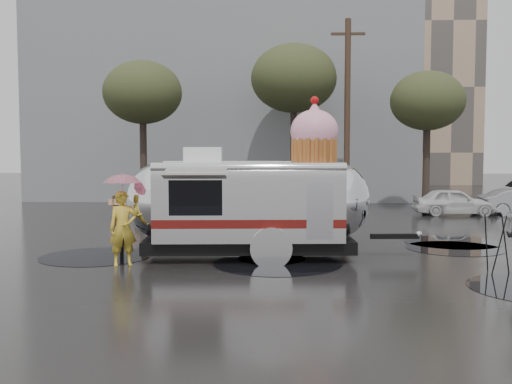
{
  "coord_description": "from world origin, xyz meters",
  "views": [
    {
      "loc": [
        -0.72,
        -14.56,
        2.86
      ],
      "look_at": [
        -1.33,
        1.33,
        1.75
      ],
      "focal_mm": 42.0,
      "sensor_mm": 36.0,
      "label": 1
    }
  ],
  "objects": [
    {
      "name": "tree_left",
      "position": [
        -7.0,
        13.0,
        5.48
      ],
      "size": [
        3.64,
        3.64,
        6.95
      ],
      "color": "#382D26",
      "rests_on": "ground"
    },
    {
      "name": "person_left",
      "position": [
        -4.58,
        0.03,
        0.93
      ],
      "size": [
        0.79,
        0.67,
        1.86
      ],
      "primitive_type": "imported",
      "rotation": [
        0.0,
        0.0,
        0.4
      ],
      "color": "gold",
      "rests_on": "ground"
    },
    {
      "name": "utility_pole",
      "position": [
        2.5,
        14.0,
        4.62
      ],
      "size": [
        1.6,
        0.28,
        9.0
      ],
      "color": "#473323",
      "rests_on": "ground"
    },
    {
      "name": "tripod",
      "position": [
        4.36,
        -0.55,
        0.84
      ],
      "size": [
        0.59,
        0.56,
        1.44
      ],
      "rotation": [
        0.0,
        0.0,
        0.38
      ],
      "color": "black",
      "rests_on": "ground"
    },
    {
      "name": "grey_building",
      "position": [
        -4.0,
        24.0,
        6.5
      ],
      "size": [
        22.0,
        12.0,
        13.0
      ],
      "primitive_type": "cube",
      "color": "slate",
      "rests_on": "ground"
    },
    {
      "name": "tree_right",
      "position": [
        6.0,
        13.0,
        5.06
      ],
      "size": [
        3.36,
        3.36,
        6.42
      ],
      "color": "#382D26",
      "rests_on": "ground"
    },
    {
      "name": "umbrella_pink",
      "position": [
        -4.58,
        0.03,
        1.93
      ],
      "size": [
        1.12,
        1.12,
        2.32
      ],
      "color": "pink",
      "rests_on": "ground"
    },
    {
      "name": "ground",
      "position": [
        0.0,
        0.0,
        0.0
      ],
      "size": [
        120.0,
        120.0,
        0.0
      ],
      "primitive_type": "plane",
      "color": "black",
      "rests_on": "ground"
    },
    {
      "name": "barricade_row",
      "position": [
        -5.55,
        9.96,
        0.52
      ],
      "size": [
        4.3,
        0.8,
        1.0
      ],
      "color": "#473323",
      "rests_on": "ground"
    },
    {
      "name": "puddles",
      "position": [
        1.24,
        1.15,
        0.01
      ],
      "size": [
        13.51,
        9.24,
        0.01
      ],
      "color": "black",
      "rests_on": "ground"
    },
    {
      "name": "tree_mid",
      "position": [
        0.0,
        15.0,
        6.34
      ],
      "size": [
        4.2,
        4.2,
        8.03
      ],
      "color": "#382D26",
      "rests_on": "ground"
    },
    {
      "name": "airstream_trailer",
      "position": [
        -1.42,
        1.33,
        1.54
      ],
      "size": [
        8.13,
        3.38,
        4.38
      ],
      "rotation": [
        0.0,
        0.0,
        0.06
      ],
      "color": "silver",
      "rests_on": "ground"
    }
  ]
}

